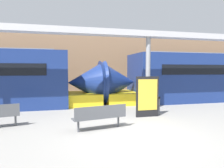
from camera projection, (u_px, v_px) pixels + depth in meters
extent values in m
plane|color=gray|center=(136.00, 136.00, 6.25)|extent=(60.00, 60.00, 0.00)
cube|color=#937051|center=(92.00, 65.00, 15.85)|extent=(56.00, 0.20, 5.00)
cone|color=navy|center=(117.00, 82.00, 12.45)|extent=(2.23, 2.63, 2.63)
cube|color=yellow|center=(120.00, 97.00, 12.57)|extent=(2.01, 2.46, 0.70)
cone|color=navy|center=(87.00, 83.00, 12.01)|extent=(2.23, 2.63, 2.63)
cube|color=yellow|center=(83.00, 99.00, 12.03)|extent=(2.01, 2.46, 0.70)
cube|color=#4C4F54|center=(99.00, 117.00, 6.92)|extent=(1.92, 0.81, 0.04)
cube|color=#4C4F54|center=(101.00, 112.00, 6.73)|extent=(1.84, 0.42, 0.41)
cylinder|color=#4C4F54|center=(78.00, 126.00, 6.62)|extent=(0.07, 0.07, 0.40)
cylinder|color=#4C4F54|center=(118.00, 121.00, 7.26)|extent=(0.07, 0.07, 0.40)
cylinder|color=#4C4F54|center=(16.00, 120.00, 7.37)|extent=(0.07, 0.07, 0.40)
cylinder|color=#4C4F54|center=(155.00, 106.00, 9.22)|extent=(0.49, 0.49, 0.76)
cylinder|color=black|center=(155.00, 98.00, 9.19)|extent=(0.51, 0.51, 0.06)
cube|color=black|center=(147.00, 97.00, 8.76)|extent=(1.05, 0.06, 1.78)
cube|color=gold|center=(148.00, 95.00, 8.72)|extent=(0.89, 0.01, 1.36)
cylinder|color=gray|center=(148.00, 74.00, 9.99)|extent=(0.23, 0.23, 3.69)
cube|color=#B7B7BC|center=(148.00, 34.00, 9.85)|extent=(28.00, 0.60, 0.28)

